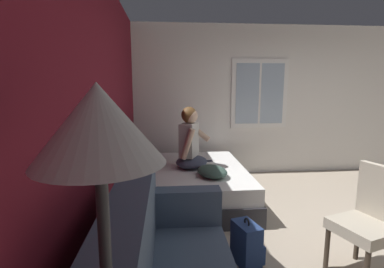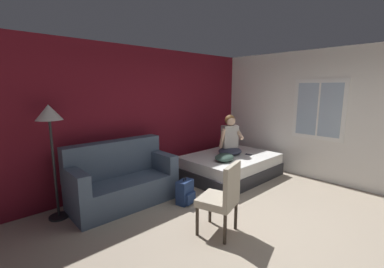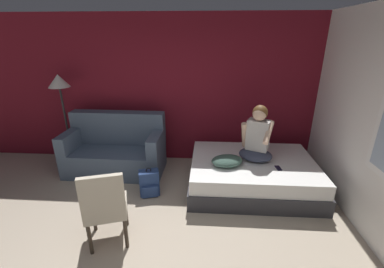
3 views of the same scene
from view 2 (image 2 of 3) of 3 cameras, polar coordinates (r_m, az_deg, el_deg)
ground_plane at (r=3.90m, az=16.09°, el=-19.80°), size 40.00×40.00×0.00m
wall_back_accent at (r=5.35m, az=-9.31°, el=3.90°), size 10.11×0.16×2.70m
wall_side_with_window at (r=5.86m, az=30.12°, el=3.22°), size 0.19×6.74×2.70m
bed at (r=5.73m, az=8.45°, el=-7.05°), size 1.98×1.47×0.48m
couch at (r=4.54m, az=-15.38°, el=-9.91°), size 1.71×0.84×1.04m
side_chair at (r=3.47m, az=6.74°, el=-13.54°), size 0.58×0.58×0.98m
person_seated at (r=5.64m, az=8.43°, el=-1.02°), size 0.65×0.61×0.88m
backpack at (r=4.43m, az=-1.49°, el=-12.84°), size 0.34×0.29×0.46m
throw_pillow at (r=5.21m, az=7.21°, el=-5.18°), size 0.57×0.49×0.14m
cell_phone at (r=5.78m, az=12.47°, el=-4.46°), size 0.09×0.15×0.01m
floor_lamp at (r=4.14m, az=-29.05°, el=2.02°), size 0.36×0.36×1.70m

